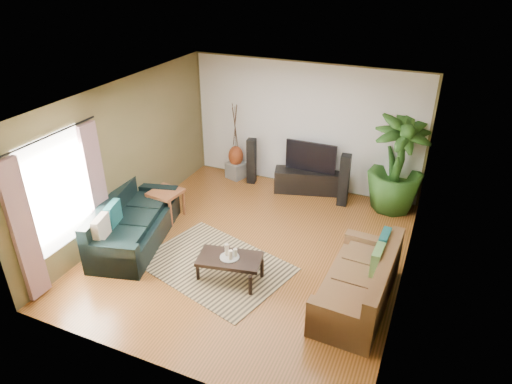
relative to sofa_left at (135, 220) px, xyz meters
The scene contains 28 objects.
floor 2.12m from the sofa_left, 15.14° to the left, with size 5.50×5.50×0.00m, color #985427.
ceiling 3.08m from the sofa_left, 15.14° to the left, with size 5.50×5.50×0.00m, color white.
wall_back 3.96m from the sofa_left, 58.67° to the left, with size 5.00×5.00×0.00m, color brown.
wall_front 3.12m from the sofa_left, 47.76° to the right, with size 5.00×5.00×0.00m, color brown.
wall_left 1.18m from the sofa_left, 132.43° to the left, with size 5.50×5.50×0.00m, color brown.
wall_right 4.63m from the sofa_left, ahead, with size 5.50×5.50×0.00m, color brown.
backwall_panel 3.96m from the sofa_left, 58.59° to the left, with size 4.90×4.90×0.00m, color white.
window_pane 1.52m from the sofa_left, 114.21° to the right, with size 1.80×1.80×0.00m, color white.
curtain_near 1.99m from the sofa_left, 103.25° to the right, with size 0.08×0.35×2.20m, color gray.
curtain_far 0.90m from the sofa_left, 144.13° to the right, with size 0.08×0.35×2.20m, color gray.
curtain_rod 2.19m from the sofa_left, 111.92° to the right, with size 0.03×0.03×1.90m, color black.
sofa_left is the anchor object (origin of this frame).
sofa_right 3.95m from the sofa_left, ahead, with size 1.96×0.88×0.85m, color brown.
area_rug 1.69m from the sofa_left, ahead, with size 2.32×1.64×0.01m, color tan.
coffee_table 2.04m from the sofa_left, ahead, with size 0.98×0.54×0.40m, color black.
candle_tray 2.03m from the sofa_left, ahead, with size 0.30×0.30×0.01m, color #999A94.
candle_tall 1.96m from the sofa_left, ahead, with size 0.06×0.06×0.20m, color beige.
candle_mid 2.07m from the sofa_left, ahead, with size 0.06×0.06×0.15m, color white.
candle_short 2.09m from the sofa_left, ahead, with size 0.06×0.06×0.13m, color beige.
tv_stand 3.79m from the sofa_left, 53.45° to the left, with size 1.47×0.44×0.49m, color black.
television 3.81m from the sofa_left, 53.45° to the left, with size 1.08×0.06×0.64m, color black.
speaker_left 3.11m from the sofa_left, 72.52° to the left, with size 0.18×0.20×1.02m, color black.
speaker_right 4.13m from the sofa_left, 42.33° to the left, with size 0.20×0.22×1.09m, color black.
potted_plant 5.03m from the sofa_left, 37.01° to the left, with size 1.09×1.09×1.94m, color #244E1A.
plant_pot 5.01m from the sofa_left, 37.01° to the left, with size 0.36×0.36×0.28m, color black.
pedestal 3.09m from the sofa_left, 80.42° to the left, with size 0.37×0.37×0.37m, color gray.
vase 3.09m from the sofa_left, 80.42° to the left, with size 0.33×0.33×0.47m, color maroon.
side_table 0.91m from the sofa_left, 86.27° to the left, with size 0.55×0.55×0.58m, color brown.
Camera 1 is at (2.67, -5.97, 4.63)m, focal length 32.00 mm.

